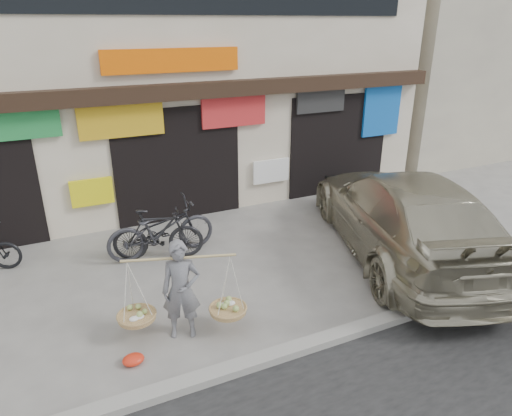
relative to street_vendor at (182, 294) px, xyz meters
name	(u,v)px	position (x,y,z in m)	size (l,w,h in m)	color
ground	(237,287)	(1.25, 0.90, -0.72)	(70.00, 70.00, 0.00)	gray
kerb	(289,351)	(1.25, -1.10, -0.66)	(70.00, 0.25, 0.12)	gray
shophouse_block	(144,62)	(1.25, 7.32, 2.72)	(14.00, 6.32, 7.00)	beige
neighbor_east	(480,56)	(14.75, 7.90, 2.48)	(12.00, 7.00, 6.40)	#ADA58F
street_vendor	(182,294)	(0.00, 0.00, 0.00)	(1.86, 0.98, 1.58)	slate
bike_1	(158,234)	(0.25, 2.57, -0.18)	(0.51, 1.80, 1.08)	black
bike_2	(161,229)	(0.35, 2.72, -0.15)	(0.77, 2.20, 1.15)	#2E2E33
suv	(403,214)	(4.84, 0.73, 0.14)	(4.15, 6.44, 1.74)	#A59E85
red_bag	(133,360)	(-0.84, -0.34, -0.65)	(0.31, 0.25, 0.14)	red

